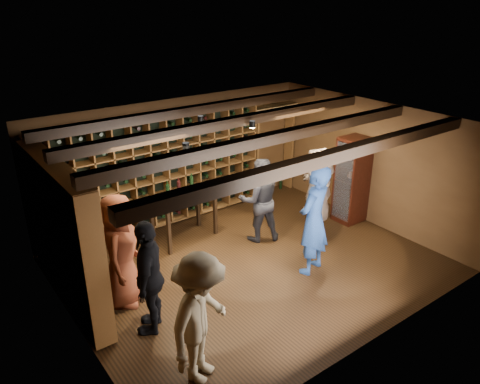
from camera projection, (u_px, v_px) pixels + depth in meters
ground at (251, 265)px, 8.16m from camera, size 6.00×6.00×0.00m
room_shell at (251, 130)px, 7.25m from camera, size 6.00×6.00×6.00m
wine_rack_back at (158, 172)px, 9.14m from camera, size 4.65×0.30×2.20m
wine_rack_left at (63, 235)px, 6.77m from camera, size 0.30×2.65×2.20m
crate_shelf at (273, 128)px, 10.58m from camera, size 1.20×0.32×2.07m
display_cabinet at (351, 182)px, 9.46m from camera, size 0.55×0.50×1.75m
man_blue_shirt at (314, 220)px, 7.65m from camera, size 0.80×0.64×1.90m
man_grey_suit at (259, 200)px, 8.73m from camera, size 0.98×0.89×1.63m
guest_red_floral at (120, 251)px, 6.87m from camera, size 0.98×1.03×1.77m
guest_woman_black at (149, 277)px, 6.32m from camera, size 0.93×1.03×1.68m
guest_khaki at (200, 319)px, 5.46m from camera, size 1.28×1.11×1.72m
guest_beige at (318, 196)px, 8.62m from camera, size 1.58×1.62×1.85m
tasting_table at (183, 201)px, 8.71m from camera, size 1.30×0.79×1.20m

